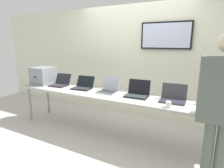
% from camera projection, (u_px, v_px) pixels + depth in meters
% --- Properties ---
extents(ground, '(8.00, 8.00, 0.04)m').
position_uv_depth(ground, '(109.00, 134.00, 3.41)').
color(ground, beige).
extents(back_wall, '(8.00, 0.11, 2.41)m').
position_uv_depth(back_wall, '(134.00, 61.00, 4.10)').
color(back_wall, silver).
rests_on(back_wall, ground).
extents(workbench, '(3.70, 0.70, 0.77)m').
position_uv_depth(workbench, '(109.00, 96.00, 3.25)').
color(workbench, '#AEACA5').
rests_on(workbench, ground).
extents(equipment_box, '(0.41, 0.41, 0.35)m').
position_uv_depth(equipment_box, '(43.00, 76.00, 3.94)').
color(equipment_box, gray).
rests_on(equipment_box, workbench).
extents(laptop_station_0, '(0.37, 0.38, 0.22)m').
position_uv_depth(laptop_station_0, '(60.00, 83.00, 3.80)').
color(laptop_station_0, '#1F2228').
rests_on(laptop_station_0, workbench).
extents(laptop_station_1, '(0.39, 0.37, 0.22)m').
position_uv_depth(laptop_station_1, '(83.00, 86.00, 3.56)').
color(laptop_station_1, black).
rests_on(laptop_station_1, workbench).
extents(laptop_station_2, '(0.34, 0.31, 0.26)m').
position_uv_depth(laptop_station_2, '(109.00, 89.00, 3.30)').
color(laptop_station_2, '#ADB3BB').
rests_on(laptop_station_2, workbench).
extents(laptop_station_3, '(0.38, 0.33, 0.26)m').
position_uv_depth(laptop_station_3, '(137.00, 93.00, 3.05)').
color(laptop_station_3, black).
rests_on(laptop_station_3, workbench).
extents(laptop_station_4, '(0.38, 0.32, 0.25)m').
position_uv_depth(laptop_station_4, '(173.00, 97.00, 2.79)').
color(laptop_station_4, '#3A3C41').
rests_on(laptop_station_4, workbench).
extents(laptop_station_5, '(0.32, 0.32, 0.26)m').
position_uv_depth(laptop_station_5, '(215.00, 103.00, 2.53)').
color(laptop_station_5, '#383338').
rests_on(laptop_station_5, workbench).
extents(person, '(0.46, 0.61, 1.73)m').
position_uv_depth(person, '(221.00, 101.00, 1.89)').
color(person, '#586158').
rests_on(person, ground).
extents(coffee_mug, '(0.07, 0.07, 0.08)m').
position_uv_depth(coffee_mug, '(168.00, 104.00, 2.53)').
color(coffee_mug, white).
rests_on(coffee_mug, workbench).
extents(paper_sheet, '(0.22, 0.31, 0.00)m').
position_uv_depth(paper_sheet, '(192.00, 109.00, 2.47)').
color(paper_sheet, white).
rests_on(paper_sheet, workbench).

